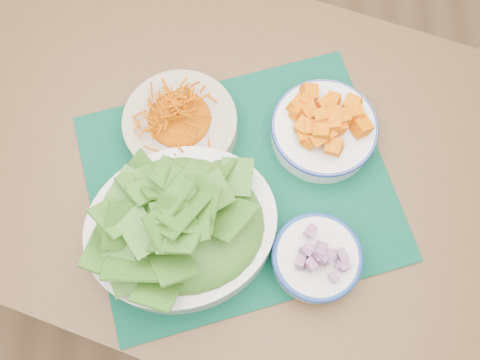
{
  "coord_description": "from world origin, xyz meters",
  "views": [
    {
      "loc": [
        0.19,
        -0.66,
        1.6
      ],
      "look_at": [
        0.18,
        -0.37,
        0.78
      ],
      "focal_mm": 40.0,
      "sensor_mm": 36.0,
      "label": 1
    }
  ],
  "objects_px": {
    "carrot_bowl": "(180,123)",
    "placemat": "(240,186)",
    "table": "(224,175)",
    "squash_bowl": "(325,126)",
    "lettuce_bowl": "(181,224)",
    "onion_bowl": "(317,257)"
  },
  "relations": [
    {
      "from": "onion_bowl",
      "to": "placemat",
      "type": "bearing_deg",
      "value": 135.3
    },
    {
      "from": "table",
      "to": "lettuce_bowl",
      "type": "relative_size",
      "value": 3.39
    },
    {
      "from": "table",
      "to": "lettuce_bowl",
      "type": "distance_m",
      "value": 0.24
    },
    {
      "from": "lettuce_bowl",
      "to": "squash_bowl",
      "type": "bearing_deg",
      "value": 19.56
    },
    {
      "from": "table",
      "to": "carrot_bowl",
      "type": "bearing_deg",
      "value": 170.06
    },
    {
      "from": "placemat",
      "to": "onion_bowl",
      "type": "xyz_separation_m",
      "value": [
        0.12,
        -0.12,
        0.04
      ]
    },
    {
      "from": "table",
      "to": "squash_bowl",
      "type": "distance_m",
      "value": 0.24
    },
    {
      "from": "carrot_bowl",
      "to": "lettuce_bowl",
      "type": "height_order",
      "value": "lettuce_bowl"
    },
    {
      "from": "table",
      "to": "carrot_bowl",
      "type": "distance_m",
      "value": 0.17
    },
    {
      "from": "onion_bowl",
      "to": "table",
      "type": "bearing_deg",
      "value": 130.89
    },
    {
      "from": "squash_bowl",
      "to": "onion_bowl",
      "type": "relative_size",
      "value": 1.24
    },
    {
      "from": "table",
      "to": "squash_bowl",
      "type": "xyz_separation_m",
      "value": [
        0.17,
        0.04,
        0.16
      ]
    },
    {
      "from": "carrot_bowl",
      "to": "placemat",
      "type": "bearing_deg",
      "value": -42.6
    },
    {
      "from": "carrot_bowl",
      "to": "squash_bowl",
      "type": "distance_m",
      "value": 0.24
    },
    {
      "from": "table",
      "to": "carrot_bowl",
      "type": "relative_size",
      "value": 4.91
    },
    {
      "from": "squash_bowl",
      "to": "lettuce_bowl",
      "type": "distance_m",
      "value": 0.29
    },
    {
      "from": "squash_bowl",
      "to": "carrot_bowl",
      "type": "bearing_deg",
      "value": 180.0
    },
    {
      "from": "squash_bowl",
      "to": "lettuce_bowl",
      "type": "relative_size",
      "value": 0.59
    },
    {
      "from": "squash_bowl",
      "to": "onion_bowl",
      "type": "height_order",
      "value": "squash_bowl"
    },
    {
      "from": "table",
      "to": "lettuce_bowl",
      "type": "xyz_separation_m",
      "value": [
        -0.05,
        -0.15,
        0.18
      ]
    },
    {
      "from": "placemat",
      "to": "lettuce_bowl",
      "type": "xyz_separation_m",
      "value": [
        -0.09,
        -0.09,
        0.06
      ]
    },
    {
      "from": "table",
      "to": "onion_bowl",
      "type": "distance_m",
      "value": 0.29
    }
  ]
}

